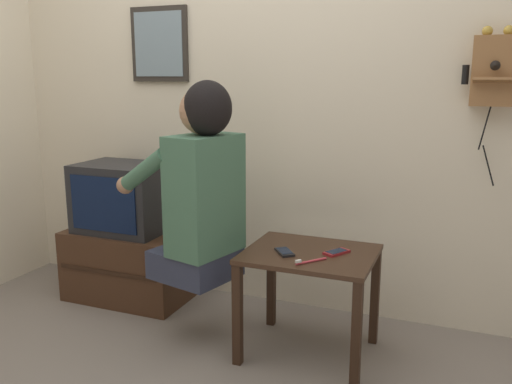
# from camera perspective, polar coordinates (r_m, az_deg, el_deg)

# --- Properties ---
(ground_plane) EXTENTS (14.00, 14.00, 0.00)m
(ground_plane) POSITION_cam_1_polar(r_m,az_deg,el_deg) (2.53, -8.17, -19.12)
(ground_plane) COLOR slate
(wall_back) EXTENTS (6.80, 0.05, 2.55)m
(wall_back) POSITION_cam_1_polar(r_m,az_deg,el_deg) (3.07, 0.76, 11.56)
(wall_back) COLOR beige
(wall_back) RESTS_ON ground_plane
(side_table) EXTENTS (0.59, 0.49, 0.51)m
(side_table) POSITION_cam_1_polar(r_m,az_deg,el_deg) (2.56, 5.67, -8.29)
(side_table) COLOR #382316
(side_table) RESTS_ON ground_plane
(person) EXTENTS (0.62, 0.48, 0.96)m
(person) POSITION_cam_1_polar(r_m,az_deg,el_deg) (2.58, -5.85, 0.74)
(person) COLOR #2D3347
(person) RESTS_ON ground_plane
(tv_stand) EXTENTS (0.71, 0.41, 0.41)m
(tv_stand) POSITION_cam_1_polar(r_m,az_deg,el_deg) (3.33, -13.25, -7.44)
(tv_stand) COLOR #422819
(tv_stand) RESTS_ON ground_plane
(television) EXTENTS (0.51, 0.38, 0.40)m
(television) POSITION_cam_1_polar(r_m,az_deg,el_deg) (3.24, -13.80, -0.56)
(television) COLOR #232326
(television) RESTS_ON tv_stand
(wall_phone_antique) EXTENTS (0.24, 0.19, 0.74)m
(wall_phone_antique) POSITION_cam_1_polar(r_m,az_deg,el_deg) (2.78, 23.78, 11.64)
(wall_phone_antique) COLOR olive
(framed_picture) EXTENTS (0.37, 0.03, 0.43)m
(framed_picture) POSITION_cam_1_polar(r_m,az_deg,el_deg) (3.33, -10.14, 15.06)
(framed_picture) COLOR #2D2823
(cell_phone_held) EXTENTS (0.12, 0.13, 0.01)m
(cell_phone_held) POSITION_cam_1_polar(r_m,az_deg,el_deg) (2.50, 3.02, -6.31)
(cell_phone_held) COLOR black
(cell_phone_held) RESTS_ON side_table
(cell_phone_spare) EXTENTS (0.11, 0.14, 0.01)m
(cell_phone_spare) POSITION_cam_1_polar(r_m,az_deg,el_deg) (2.52, 8.48, -6.28)
(cell_phone_spare) COLOR maroon
(cell_phone_spare) RESTS_ON side_table
(toothbrush) EXTENTS (0.11, 0.13, 0.02)m
(toothbrush) POSITION_cam_1_polar(r_m,az_deg,el_deg) (2.39, 5.57, -7.26)
(toothbrush) COLOR #D83F4C
(toothbrush) RESTS_ON side_table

